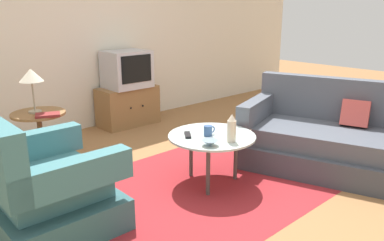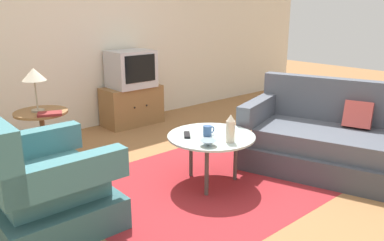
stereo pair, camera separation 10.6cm
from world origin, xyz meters
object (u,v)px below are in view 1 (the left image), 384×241
object	(u,v)px
couch	(331,140)
bowl	(210,143)
television	(127,69)
tv_remote_dark	(188,135)
vase	(232,128)
book	(48,115)
coffee_table	(212,139)
armchair	(44,190)
side_table	(40,127)
table_lamp	(31,77)
tv_stand	(128,106)
mug	(208,131)

from	to	relation	value
couch	bowl	distance (m)	1.40
television	tv_remote_dark	distance (m)	2.08
vase	book	size ratio (longest dim) A/B	0.91
coffee_table	vase	distance (m)	0.28
armchair	television	size ratio (longest dim) A/B	1.59
tv_remote_dark	side_table	bearing A→B (deg)	67.03
armchair	side_table	bearing A→B (deg)	159.46
side_table	vase	xyz separation A→B (m)	(0.95, -1.74, 0.18)
book	side_table	bearing A→B (deg)	117.47
couch	side_table	xyz separation A→B (m)	(-2.09, 2.06, 0.11)
coffee_table	vase	size ratio (longest dim) A/B	3.23
armchair	television	xyz separation A→B (m)	(1.93, 1.80, 0.47)
table_lamp	book	bearing A→B (deg)	-79.80
armchair	side_table	xyz separation A→B (m)	(0.48, 1.23, 0.09)
side_table	television	xyz separation A→B (m)	(1.45, 0.57, 0.37)
tv_stand	mug	bearing A→B (deg)	-104.20
bowl	tv_remote_dark	xyz separation A→B (m)	(0.03, 0.31, -0.01)
couch	side_table	distance (m)	2.93
coffee_table	tv_stand	xyz separation A→B (m)	(0.49, 2.10, -0.16)
vase	side_table	bearing A→B (deg)	118.73
couch	television	world-z (taller)	television
couch	table_lamp	size ratio (longest dim) A/B	4.16
book	tv_remote_dark	bearing A→B (deg)	-33.74
couch	book	bearing A→B (deg)	29.67
bowl	book	bearing A→B (deg)	116.20
television	tv_remote_dark	xyz separation A→B (m)	(-0.67, -1.95, -0.30)
side_table	mug	world-z (taller)	mug
couch	bowl	world-z (taller)	couch
couch	vase	size ratio (longest dim) A/B	7.54
vase	book	world-z (taller)	vase
mug	vase	bearing A→B (deg)	-83.02
tv_stand	television	size ratio (longest dim) A/B	1.40
coffee_table	table_lamp	distance (m)	1.87
couch	coffee_table	xyz separation A→B (m)	(-1.13, 0.56, 0.13)
armchair	bowl	size ratio (longest dim) A/B	6.36
mug	bowl	xyz separation A→B (m)	(-0.18, -0.20, -0.02)
side_table	television	distance (m)	1.60
tv_stand	television	bearing A→B (deg)	-90.00
coffee_table	vase	xyz separation A→B (m)	(-0.00, -0.24, 0.16)
vase	bowl	world-z (taller)	vase
table_lamp	book	xyz separation A→B (m)	(0.04, -0.21, -0.35)
couch	vase	world-z (taller)	couch
tv_stand	table_lamp	distance (m)	1.71
bowl	tv_remote_dark	bearing A→B (deg)	83.83
side_table	tv_remote_dark	xyz separation A→B (m)	(0.78, -1.38, 0.07)
coffee_table	television	bearing A→B (deg)	76.66
coffee_table	book	world-z (taller)	book
tv_stand	vase	world-z (taller)	vase
armchair	mug	distance (m)	1.44
coffee_table	armchair	bearing A→B (deg)	169.08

